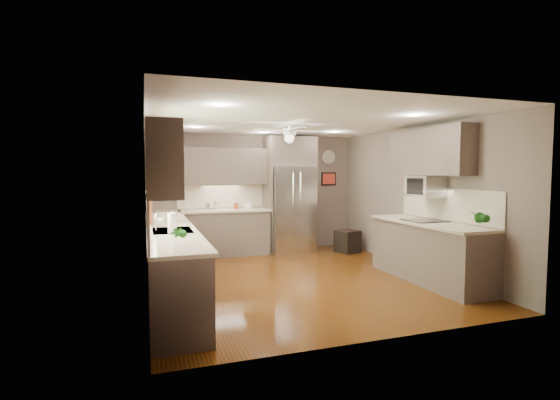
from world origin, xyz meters
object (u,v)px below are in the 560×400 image
soap_bottle (159,221)px  microwave (425,186)px  canister_b (208,206)px  bowl (248,208)px  refrigerator (290,196)px  potted_plant_right (479,217)px  potted_plant_left (178,233)px  canister_c (217,205)px  canister_d (236,206)px  paper_towel (172,223)px  stool (347,241)px

soap_bottle → microwave: (4.11, -0.41, 0.45)m
canister_b → bowl: size_ratio=0.63×
refrigerator → potted_plant_right: bearing=-72.7°
potted_plant_left → bowl: 4.24m
canister_c → refrigerator: 1.59m
potted_plant_left → microwave: 4.14m
canister_c → potted_plant_right: bearing=-54.8°
canister_d → paper_towel: size_ratio=0.49×
canister_d → bowl: size_ratio=0.65×
potted_plant_right → stool: bearing=92.1°
canister_b → potted_plant_right: potted_plant_right is taller
canister_c → paper_towel: size_ratio=0.75×
bowl → stool: size_ratio=0.38×
canister_c → stool: bearing=-12.1°
potted_plant_right → stool: size_ratio=0.65×
potted_plant_right → stool: 3.52m
canister_d → canister_b: bearing=177.8°
canister_c → soap_bottle: (-1.20, -2.35, -0.00)m
soap_bottle → stool: (3.88, 1.77, -0.79)m
refrigerator → stool: size_ratio=4.71×
bowl → microwave: (2.25, -2.75, 0.52)m
potted_plant_left → stool: (3.74, 3.31, -0.84)m
canister_c → soap_bottle: size_ratio=1.17×
canister_c → potted_plant_left: 4.03m
potted_plant_left → microwave: microwave is taller
canister_d → potted_plant_left: 4.16m
canister_b → canister_d: (0.58, -0.02, -0.01)m
canister_c → bowl: size_ratio=1.00×
potted_plant_left → refrigerator: bearing=55.4°
soap_bottle → potted_plant_right: (4.01, -1.63, 0.08)m
bowl → refrigerator: refrigerator is taller
canister_b → potted_plant_left: size_ratio=0.47×
stool → paper_towel: paper_towel is taller
soap_bottle → stool: soap_bottle is taller
potted_plant_right → refrigerator: size_ratio=0.14×
canister_c → refrigerator: (1.58, -0.05, 0.16)m
canister_d → refrigerator: (1.17, -0.06, 0.19)m
canister_b → soap_bottle: bearing=-113.4°
potted_plant_right → stool: potted_plant_right is taller
bowl → paper_towel: (-1.73, -3.06, 0.12)m
microwave → refrigerator: bearing=116.1°
soap_bottle → potted_plant_right: size_ratio=0.50×
potted_plant_left → canister_d: bearing=69.3°
potted_plant_left → paper_towel: 0.82m
potted_plant_right → paper_towel: potted_plant_right is taller
microwave → canister_b: bearing=137.9°
bowl → microwave: bearing=-50.8°
potted_plant_right → refrigerator: (-1.23, 3.93, 0.08)m
bowl → canister_c: bearing=179.1°
canister_b → soap_bottle: (-1.03, -2.38, 0.02)m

